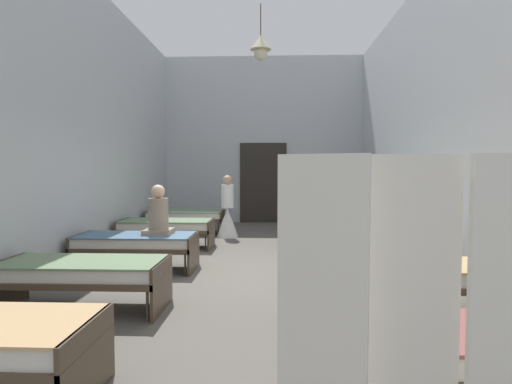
{
  "coord_description": "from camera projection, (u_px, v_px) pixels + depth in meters",
  "views": [
    {
      "loc": [
        0.31,
        -6.57,
        1.63
      ],
      "look_at": [
        0.0,
        0.83,
        1.22
      ],
      "focal_mm": 29.27,
      "sensor_mm": 36.0,
      "label": 1
    }
  ],
  "objects": [
    {
      "name": "bed_left_row_2",
      "position": [
        136.0,
        243.0,
        6.71
      ],
      "size": [
        1.9,
        0.84,
        0.57
      ],
      "color": "#473828",
      "rests_on": "ground"
    },
    {
      "name": "bed_right_row_2",
      "position": [
        374.0,
        245.0,
        6.55
      ],
      "size": [
        1.9,
        0.84,
        0.57
      ],
      "color": "#473828",
      "rests_on": "ground"
    },
    {
      "name": "ground_plane",
      "position": [
        254.0,
        274.0,
        6.66
      ],
      "size": [
        6.5,
        12.67,
        0.1
      ],
      "primitive_type": "cube",
      "color": "#59544C"
    },
    {
      "name": "bed_right_row_3",
      "position": [
        352.0,
        227.0,
        8.45
      ],
      "size": [
        1.9,
        0.84,
        0.57
      ],
      "color": "#473828",
      "rests_on": "ground"
    },
    {
      "name": "bed_left_row_3",
      "position": [
        166.0,
        226.0,
        8.6
      ],
      "size": [
        1.9,
        0.84,
        0.57
      ],
      "color": "#473828",
      "rests_on": "ground"
    },
    {
      "name": "bed_left_row_1",
      "position": [
        82.0,
        272.0,
        4.81
      ],
      "size": [
        1.9,
        0.84,
        0.57
      ],
      "color": "#473828",
      "rests_on": "ground"
    },
    {
      "name": "bed_right_row_4",
      "position": [
        337.0,
        217.0,
        10.34
      ],
      "size": [
        1.9,
        0.84,
        0.57
      ],
      "color": "#473828",
      "rests_on": "ground"
    },
    {
      "name": "bed_right_row_1",
      "position": [
        415.0,
        276.0,
        4.66
      ],
      "size": [
        1.9,
        0.84,
        0.57
      ],
      "color": "#473828",
      "rests_on": "ground"
    },
    {
      "name": "nurse_near_aisle",
      "position": [
        227.0,
        215.0,
        9.94
      ],
      "size": [
        0.52,
        0.52,
        1.49
      ],
      "rotation": [
        0.0,
        0.0,
        1.07
      ],
      "color": "white",
      "rests_on": "ground"
    },
    {
      "name": "room_shell",
      "position": [
        257.0,
        123.0,
        7.8
      ],
      "size": [
        6.3,
        12.27,
        4.99
      ],
      "color": "silver",
      "rests_on": "ground"
    },
    {
      "name": "bed_left_row_4",
      "position": [
        186.0,
        216.0,
        10.5
      ],
      "size": [
        1.9,
        0.84,
        0.57
      ],
      "color": "#473828",
      "rests_on": "ground"
    },
    {
      "name": "patient_seated_primary",
      "position": [
        158.0,
        216.0,
        6.73
      ],
      "size": [
        0.44,
        0.44,
        0.8
      ],
      "color": "gray",
      "rests_on": "bed_left_row_2"
    },
    {
      "name": "privacy_screen",
      "position": [
        413.0,
        341.0,
        1.89
      ],
      "size": [
        1.25,
        0.2,
        1.7
      ],
      "rotation": [
        0.0,
        0.0,
        -0.11
      ],
      "color": "silver",
      "rests_on": "ground"
    }
  ]
}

